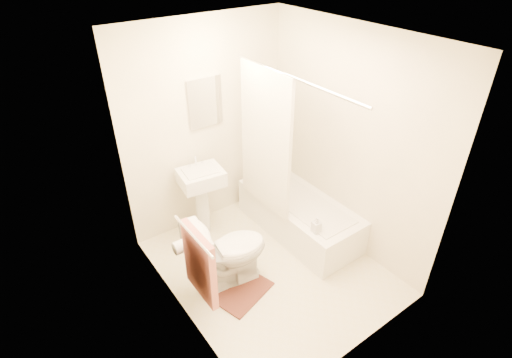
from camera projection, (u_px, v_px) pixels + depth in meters
floor at (270, 267)px, 4.30m from camera, size 2.40×2.40×0.00m
ceiling at (275, 37)px, 3.01m from camera, size 2.40×2.40×0.00m
wall_back at (206, 127)px, 4.47m from camera, size 2.00×0.02×2.40m
wall_left at (172, 211)px, 3.15m from camera, size 0.02×2.40×2.40m
wall_right at (348, 143)px, 4.15m from camera, size 0.02×2.40×2.40m
mirror at (205, 102)px, 4.29m from camera, size 0.40×0.03×0.55m
curtain_rod at (294, 78)px, 3.44m from camera, size 0.03×1.70×0.03m
shower_curtain at (265, 141)px, 4.13m from camera, size 0.04×0.80×1.55m
towel_bar at (193, 236)px, 3.06m from camera, size 0.02×0.60×0.02m
towel at (200, 264)px, 3.24m from camera, size 0.06×0.45×0.66m
toilet_paper at (180, 247)px, 3.54m from camera, size 0.11×0.12×0.12m
toilet at (227, 252)px, 3.92m from camera, size 0.86×0.56×0.79m
sink at (202, 199)px, 4.57m from camera, size 0.52×0.44×0.93m
bathtub at (299, 215)px, 4.71m from camera, size 0.67×1.54×0.43m
bath_mat at (241, 291)px, 4.01m from camera, size 0.66×0.56×0.02m
soap_bottle at (317, 225)px, 4.08m from camera, size 0.09×0.09×0.18m
scrub_brush at (278, 179)px, 4.96m from camera, size 0.13×0.21×0.04m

